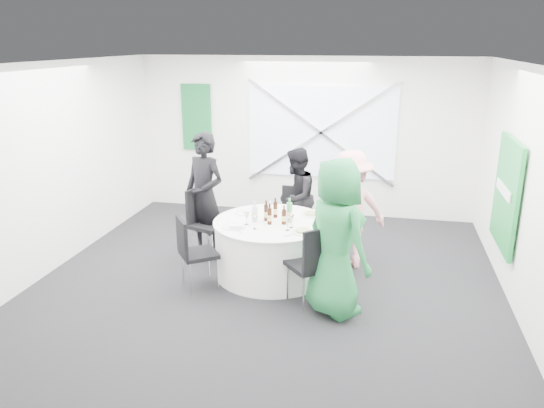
% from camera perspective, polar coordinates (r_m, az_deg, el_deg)
% --- Properties ---
extents(floor, '(6.00, 6.00, 0.00)m').
position_cam_1_polar(floor, '(7.13, -0.34, -8.17)').
color(floor, black).
rests_on(floor, ground).
extents(ceiling, '(6.00, 6.00, 0.00)m').
position_cam_1_polar(ceiling, '(6.44, -0.38, 14.93)').
color(ceiling, white).
rests_on(ceiling, wall_back).
extents(wall_back, '(6.00, 0.00, 6.00)m').
position_cam_1_polar(wall_back, '(9.54, 3.53, 7.21)').
color(wall_back, white).
rests_on(wall_back, floor).
extents(wall_front, '(6.00, 0.00, 6.00)m').
position_cam_1_polar(wall_front, '(3.94, -9.82, -8.03)').
color(wall_front, white).
rests_on(wall_front, floor).
extents(wall_left, '(0.00, 6.00, 6.00)m').
position_cam_1_polar(wall_left, '(7.84, -22.35, 3.72)').
color(wall_left, white).
rests_on(wall_left, floor).
extents(wall_right, '(0.00, 6.00, 6.00)m').
position_cam_1_polar(wall_right, '(6.70, 25.57, 1.18)').
color(wall_right, white).
rests_on(wall_right, floor).
extents(window_panel, '(2.60, 0.03, 1.60)m').
position_cam_1_polar(window_panel, '(9.44, 5.32, 7.68)').
color(window_panel, silver).
rests_on(window_panel, wall_back).
extents(window_brace_a, '(2.63, 0.05, 1.84)m').
position_cam_1_polar(window_brace_a, '(9.40, 5.29, 7.64)').
color(window_brace_a, silver).
rests_on(window_brace_a, window_panel).
extents(window_brace_b, '(2.63, 0.05, 1.84)m').
position_cam_1_polar(window_brace_b, '(9.40, 5.29, 7.64)').
color(window_brace_b, silver).
rests_on(window_brace_b, window_panel).
extents(green_banner, '(0.55, 0.04, 1.20)m').
position_cam_1_polar(green_banner, '(9.93, -8.12, 9.23)').
color(green_banner, '#125A2A').
rests_on(green_banner, wall_back).
extents(green_sign, '(0.05, 1.20, 1.40)m').
position_cam_1_polar(green_sign, '(7.31, 23.90, 0.98)').
color(green_sign, '#198B36').
rests_on(green_sign, wall_right).
extents(banquet_table, '(1.56, 1.56, 0.76)m').
position_cam_1_polar(banquet_table, '(7.16, -0.00, -4.74)').
color(banquet_table, white).
rests_on(banquet_table, floor).
extents(chair_back, '(0.45, 0.46, 0.92)m').
position_cam_1_polar(chair_back, '(8.11, 2.24, -0.87)').
color(chair_back, black).
rests_on(chair_back, floor).
extents(chair_back_left, '(0.61, 0.60, 1.03)m').
position_cam_1_polar(chair_back_left, '(7.72, -7.32, -1.43)').
color(chair_back_left, black).
rests_on(chair_back_left, floor).
extents(chair_back_right, '(0.54, 0.53, 0.84)m').
position_cam_1_polar(chair_back_right, '(7.58, 7.20, -2.71)').
color(chair_back_right, black).
rests_on(chair_back_right, floor).
extents(chair_front_right, '(0.66, 0.66, 1.03)m').
position_cam_1_polar(chair_front_right, '(6.24, 4.50, -6.00)').
color(chair_front_right, black).
rests_on(chair_front_right, floor).
extents(chair_front_left, '(0.61, 0.61, 0.96)m').
position_cam_1_polar(chair_front_left, '(6.75, -8.61, -4.69)').
color(chair_front_left, black).
rests_on(chair_front_left, floor).
extents(person_man_back_left, '(0.79, 0.66, 1.83)m').
position_cam_1_polar(person_man_back_left, '(7.68, -7.28, 0.90)').
color(person_man_back_left, black).
rests_on(person_man_back_left, floor).
extents(person_man_back, '(0.48, 0.78, 1.52)m').
position_cam_1_polar(person_man_back, '(8.08, 2.58, 0.72)').
color(person_man_back, black).
rests_on(person_man_back, floor).
extents(person_woman_pink, '(1.18, 0.91, 1.66)m').
position_cam_1_polar(person_woman_pink, '(7.32, 8.37, -0.66)').
color(person_woman_pink, pink).
rests_on(person_woman_pink, floor).
extents(person_woman_green, '(1.06, 1.05, 1.85)m').
position_cam_1_polar(person_woman_green, '(6.03, 6.92, -3.65)').
color(person_woman_green, '#227D40').
rests_on(person_woman_green, floor).
extents(plate_back, '(0.30, 0.30, 0.01)m').
position_cam_1_polar(plate_back, '(7.49, 1.01, -0.57)').
color(plate_back, white).
rests_on(plate_back, banquet_table).
extents(plate_back_left, '(0.28, 0.28, 0.01)m').
position_cam_1_polar(plate_back_left, '(7.36, -2.92, -0.92)').
color(plate_back_left, white).
rests_on(plate_back_left, banquet_table).
extents(plate_back_right, '(0.29, 0.29, 0.04)m').
position_cam_1_polar(plate_back_right, '(7.28, 4.24, -1.09)').
color(plate_back_right, white).
rests_on(plate_back_right, banquet_table).
extents(plate_front_right, '(0.29, 0.29, 0.04)m').
position_cam_1_polar(plate_front_right, '(6.62, 3.35, -2.96)').
color(plate_front_right, white).
rests_on(plate_front_right, banquet_table).
extents(plate_front_left, '(0.29, 0.29, 0.01)m').
position_cam_1_polar(plate_front_left, '(6.82, -4.14, -2.45)').
color(plate_front_left, white).
rests_on(plate_front_left, banquet_table).
extents(napkin, '(0.19, 0.16, 0.05)m').
position_cam_1_polar(napkin, '(6.74, -3.91, -2.41)').
color(napkin, white).
rests_on(napkin, plate_front_left).
extents(beer_bottle_a, '(0.06, 0.06, 0.28)m').
position_cam_1_polar(beer_bottle_a, '(7.02, -0.63, -0.95)').
color(beer_bottle_a, '#341609').
rests_on(beer_bottle_a, banquet_table).
extents(beer_bottle_b, '(0.06, 0.06, 0.27)m').
position_cam_1_polar(beer_bottle_b, '(7.14, 0.36, -0.63)').
color(beer_bottle_b, '#341609').
rests_on(beer_bottle_b, banquet_table).
extents(beer_bottle_c, '(0.06, 0.06, 0.25)m').
position_cam_1_polar(beer_bottle_c, '(6.89, 1.29, -1.41)').
color(beer_bottle_c, '#341609').
rests_on(beer_bottle_c, banquet_table).
extents(beer_bottle_d, '(0.06, 0.06, 0.28)m').
position_cam_1_polar(beer_bottle_d, '(6.88, -0.27, -1.33)').
color(beer_bottle_d, '#341609').
rests_on(beer_bottle_d, banquet_table).
extents(green_water_bottle, '(0.08, 0.08, 0.33)m').
position_cam_1_polar(green_water_bottle, '(6.96, 1.89, -0.93)').
color(green_water_bottle, green).
rests_on(green_water_bottle, banquet_table).
extents(clear_water_bottle, '(0.08, 0.08, 0.27)m').
position_cam_1_polar(clear_water_bottle, '(6.97, -1.87, -1.10)').
color(clear_water_bottle, silver).
rests_on(clear_water_bottle, banquet_table).
extents(wine_glass_a, '(0.07, 0.07, 0.17)m').
position_cam_1_polar(wine_glass_a, '(7.31, -0.17, -0.06)').
color(wine_glass_a, white).
rests_on(wine_glass_a, banquet_table).
extents(wine_glass_b, '(0.07, 0.07, 0.17)m').
position_cam_1_polar(wine_glass_b, '(6.66, 1.68, -1.83)').
color(wine_glass_b, white).
rests_on(wine_glass_b, banquet_table).
extents(wine_glass_c, '(0.07, 0.07, 0.17)m').
position_cam_1_polar(wine_glass_c, '(6.75, 2.09, -1.55)').
color(wine_glass_c, white).
rests_on(wine_glass_c, banquet_table).
extents(wine_glass_d, '(0.07, 0.07, 0.17)m').
position_cam_1_polar(wine_glass_d, '(6.70, -1.88, -1.70)').
color(wine_glass_d, white).
rests_on(wine_glass_d, banquet_table).
extents(wine_glass_e, '(0.07, 0.07, 0.17)m').
position_cam_1_polar(wine_glass_e, '(6.87, -2.76, -1.24)').
color(wine_glass_e, white).
rests_on(wine_glass_e, banquet_table).
extents(fork_a, '(0.11, 0.13, 0.01)m').
position_cam_1_polar(fork_a, '(6.95, -4.68, -2.12)').
color(fork_a, silver).
rests_on(fork_a, banquet_table).
extents(knife_a, '(0.11, 0.12, 0.01)m').
position_cam_1_polar(knife_a, '(6.65, -3.47, -3.01)').
color(knife_a, silver).
rests_on(knife_a, banquet_table).
extents(fork_b, '(0.09, 0.13, 0.01)m').
position_cam_1_polar(fork_b, '(7.08, 4.66, -1.75)').
color(fork_b, silver).
rests_on(fork_b, banquet_table).
extents(knife_b, '(0.08, 0.14, 0.01)m').
position_cam_1_polar(knife_b, '(7.32, 3.87, -1.08)').
color(knife_b, silver).
rests_on(knife_b, banquet_table).
extents(fork_c, '(0.11, 0.12, 0.01)m').
position_cam_1_polar(fork_c, '(6.52, 1.82, -3.40)').
color(fork_c, silver).
rests_on(fork_c, banquet_table).
extents(knife_c, '(0.11, 0.12, 0.01)m').
position_cam_1_polar(knife_c, '(6.71, 3.94, -2.81)').
color(knife_c, silver).
rests_on(knife_c, banquet_table).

